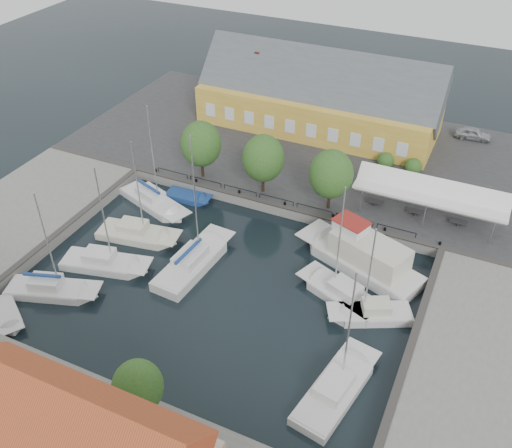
{
  "coord_description": "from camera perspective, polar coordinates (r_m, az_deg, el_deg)",
  "views": [
    {
      "loc": [
        17.91,
        -32.53,
        32.83
      ],
      "look_at": [
        0.0,
        6.0,
        1.5
      ],
      "focal_mm": 40.0,
      "sensor_mm": 36.0,
      "label": 1
    }
  ],
  "objects": [
    {
      "name": "warehouse",
      "position": [
        70.25,
        5.91,
        12.36
      ],
      "size": [
        28.56,
        14.0,
        9.55
      ],
      "color": "gold",
      "rests_on": "north_quay"
    },
    {
      "name": "west_boat_d",
      "position": [
        50.58,
        -19.75,
        -6.32
      ],
      "size": [
        8.14,
        4.71,
        10.64
      ],
      "color": "silver",
      "rests_on": "ground"
    },
    {
      "name": "east_boat_a",
      "position": [
        47.82,
        8.53,
        -7.04
      ],
      "size": [
        8.07,
        5.23,
        11.06
      ],
      "color": "silver",
      "rests_on": "ground"
    },
    {
      "name": "quay_edge_fittings",
      "position": [
        52.14,
        -0.56,
        -1.13
      ],
      "size": [
        56.0,
        24.72,
        0.4
      ],
      "color": "#383533",
      "rests_on": "north_quay"
    },
    {
      "name": "west_boat_c",
      "position": [
        51.94,
        -14.91,
        -3.91
      ],
      "size": [
        8.26,
        4.31,
        10.83
      ],
      "color": "silver",
      "rests_on": "ground"
    },
    {
      "name": "north_quay",
      "position": [
        66.71,
        6.21,
        7.19
      ],
      "size": [
        56.0,
        26.0,
        1.0
      ],
      "primitive_type": "cube",
      "color": "#2D2D30",
      "rests_on": "ground"
    },
    {
      "name": "center_sailboat",
      "position": [
        50.44,
        -6.28,
        -3.93
      ],
      "size": [
        3.5,
        9.78,
        13.08
      ],
      "color": "silver",
      "rests_on": "ground"
    },
    {
      "name": "car_red",
      "position": [
        64.11,
        1.27,
        7.39
      ],
      "size": [
        3.85,
        4.65,
        1.5
      ],
      "primitive_type": "imported",
      "rotation": [
        0.0,
        0.0,
        0.59
      ],
      "color": "#59141E",
      "rests_on": "north_quay"
    },
    {
      "name": "launch_sw",
      "position": [
        49.93,
        -23.65,
        -8.43
      ],
      "size": [
        5.03,
        4.13,
        0.98
      ],
      "color": "silver",
      "rests_on": "ground"
    },
    {
      "name": "east_boat_c",
      "position": [
        41.29,
        7.94,
        -16.19
      ],
      "size": [
        4.2,
        8.97,
        11.06
      ],
      "color": "silver",
      "rests_on": "ground"
    },
    {
      "name": "tent_canopy",
      "position": [
        55.47,
        17.09,
        2.93
      ],
      "size": [
        14.0,
        4.0,
        2.83
      ],
      "color": "white",
      "rests_on": "north_quay"
    },
    {
      "name": "car_silver",
      "position": [
        72.37,
        20.91,
        8.45
      ],
      "size": [
        4.26,
        2.0,
        1.41
      ],
      "primitive_type": "imported",
      "rotation": [
        0.0,
        0.0,
        1.65
      ],
      "color": "#A2A5A9",
      "rests_on": "north_quay"
    },
    {
      "name": "west_quay",
      "position": [
        59.75,
        -22.98,
        0.38
      ],
      "size": [
        12.0,
        24.0,
        1.0
      ],
      "primitive_type": "cube",
      "color": "slate",
      "rests_on": "ground"
    },
    {
      "name": "west_boat_b",
      "position": [
        54.62,
        -11.8,
        -1.1
      ],
      "size": [
        8.18,
        3.94,
        10.84
      ],
      "color": "beige",
      "rests_on": "ground"
    },
    {
      "name": "quay_trees",
      "position": [
        56.22,
        0.73,
        6.59
      ],
      "size": [
        18.2,
        4.2,
        6.3
      ],
      "color": "black",
      "rests_on": "north_quay"
    },
    {
      "name": "east_boat_b",
      "position": [
        46.57,
        11.47,
        -8.92
      ],
      "size": [
        6.92,
        4.91,
        9.41
      ],
      "color": "silver",
      "rests_on": "ground"
    },
    {
      "name": "ground",
      "position": [
        49.57,
        -2.94,
        -5.14
      ],
      "size": [
        140.0,
        140.0,
        0.0
      ],
      "primitive_type": "plane",
      "color": "black",
      "rests_on": "ground"
    },
    {
      "name": "west_boat_a",
      "position": [
        58.78,
        -10.2,
        2.12
      ],
      "size": [
        9.14,
        5.37,
        11.77
      ],
      "color": "silver",
      "rests_on": "ground"
    },
    {
      "name": "launch_nw",
      "position": [
        59.33,
        -6.87,
        2.62
      ],
      "size": [
        5.03,
        2.17,
        0.88
      ],
      "color": "navy",
      "rests_on": "ground"
    },
    {
      "name": "east_quay",
      "position": [
        44.66,
        22.47,
        -13.75
      ],
      "size": [
        12.0,
        24.0,
        1.0
      ],
      "primitive_type": "cube",
      "color": "slate",
      "rests_on": "ground"
    },
    {
      "name": "trawler",
      "position": [
        50.51,
        10.62,
        -3.39
      ],
      "size": [
        12.38,
        7.51,
        5.0
      ],
      "color": "silver",
      "rests_on": "ground"
    }
  ]
}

